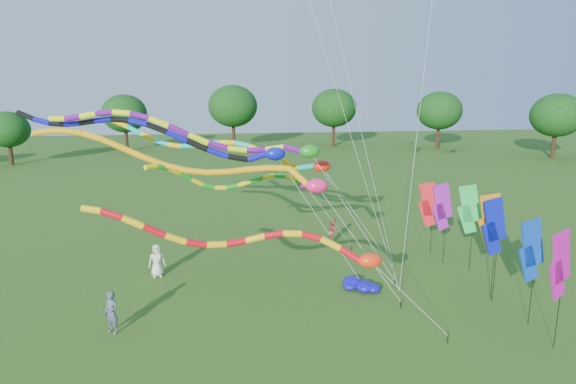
{
  "coord_description": "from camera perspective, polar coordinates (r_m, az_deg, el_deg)",
  "views": [
    {
      "loc": [
        -5.05,
        -14.54,
        9.0
      ],
      "look_at": [
        -2.33,
        4.33,
        4.8
      ],
      "focal_mm": 30.0,
      "sensor_mm": 36.0,
      "label": 1
    }
  ],
  "objects": [
    {
      "name": "ground",
      "position": [
        17.83,
        9.94,
        -18.1
      ],
      "size": [
        160.0,
        160.0,
        0.0
      ],
      "primitive_type": "plane",
      "color": "#245516",
      "rests_on": "ground"
    },
    {
      "name": "tree_ring",
      "position": [
        14.3,
        22.82,
        -2.7
      ],
      "size": [
        119.45,
        118.71,
        9.62
      ],
      "color": "#382314",
      "rests_on": "ground"
    },
    {
      "name": "tube_kite_red",
      "position": [
        16.9,
        -2.49,
        -6.03
      ],
      "size": [
        12.37,
        1.95,
        5.6
      ],
      "rotation": [
        0.0,
        0.0,
        -0.19
      ],
      "color": "black",
      "rests_on": "ground"
    },
    {
      "name": "tube_kite_orange",
      "position": [
        20.6,
        -9.77,
        3.3
      ],
      "size": [
        15.18,
        5.24,
        7.86
      ],
      "rotation": [
        0.0,
        0.0,
        -0.34
      ],
      "color": "black",
      "rests_on": "ground"
    },
    {
      "name": "tube_kite_purple",
      "position": [
        21.53,
        -9.25,
        6.51
      ],
      "size": [
        15.14,
        3.57,
        8.61
      ],
      "rotation": [
        0.0,
        0.0,
        -0.21
      ],
      "color": "black",
      "rests_on": "ground"
    },
    {
      "name": "tube_kite_blue",
      "position": [
        22.29,
        -13.71,
        6.27
      ],
      "size": [
        15.43,
        5.03,
        8.41
      ],
      "rotation": [
        0.0,
        0.0,
        -0.28
      ],
      "color": "black",
      "rests_on": "ground"
    },
    {
      "name": "tube_kite_cyan",
      "position": [
        24.22,
        -5.86,
        4.85
      ],
      "size": [
        13.63,
        5.47,
        7.8
      ],
      "rotation": [
        0.0,
        0.0,
        -0.34
      ],
      "color": "black",
      "rests_on": "ground"
    },
    {
      "name": "tube_kite_green",
      "position": [
        22.85,
        -4.02,
        1.34
      ],
      "size": [
        10.12,
        4.65,
        6.33
      ],
      "rotation": [
        0.0,
        0.0,
        0.43
      ],
      "color": "black",
      "rests_on": "ground"
    },
    {
      "name": "banner_pole_red",
      "position": [
        26.89,
        16.31,
        -1.42
      ],
      "size": [
        1.09,
        0.56,
        4.05
      ],
      "rotation": [
        0.0,
        0.0,
        -0.43
      ],
      "color": "black",
      "rests_on": "ground"
    },
    {
      "name": "banner_pole_blue_b",
      "position": [
        21.54,
        23.2,
        -3.8
      ],
      "size": [
        1.16,
        0.09,
        4.62
      ],
      "rotation": [
        0.0,
        0.0,
        0.01
      ],
      "color": "black",
      "rests_on": "ground"
    },
    {
      "name": "banner_pole_magenta_b",
      "position": [
        18.71,
        29.54,
        -7.57
      ],
      "size": [
        1.11,
        0.49,
        4.38
      ],
      "rotation": [
        0.0,
        0.0,
        0.36
      ],
      "color": "black",
      "rests_on": "ground"
    },
    {
      "name": "banner_pole_blue_a",
      "position": [
        20.17,
        26.86,
        -6.21
      ],
      "size": [
        1.16,
        0.22,
        4.28
      ],
      "rotation": [
        0.0,
        0.0,
        0.12
      ],
      "color": "black",
      "rests_on": "ground"
    },
    {
      "name": "banner_pole_violet",
      "position": [
        25.6,
        17.8,
        -1.7
      ],
      "size": [
        1.16,
        0.13,
        4.27
      ],
      "rotation": [
        0.0,
        0.0,
        0.04
      ],
      "color": "black",
      "rests_on": "ground"
    },
    {
      "name": "banner_pole_green",
      "position": [
        24.94,
        20.66,
        -1.93
      ],
      "size": [
        1.09,
        0.55,
        4.42
      ],
      "rotation": [
        0.0,
        0.0,
        -0.43
      ],
      "color": "black",
      "rests_on": "ground"
    },
    {
      "name": "banner_pole_orange",
      "position": [
        21.96,
        22.95,
        -3.3
      ],
      "size": [
        1.12,
        0.48,
        4.69
      ],
      "rotation": [
        0.0,
        0.0,
        -0.36
      ],
      "color": "black",
      "rests_on": "ground"
    },
    {
      "name": "blue_nylon_heap",
      "position": [
        22.32,
        9.22,
        -10.92
      ],
      "size": [
        1.32,
        1.64,
        0.51
      ],
      "color": "#110DAF",
      "rests_on": "ground"
    },
    {
      "name": "person_a",
      "position": [
        24.2,
        -15.28,
        -7.84
      ],
      "size": [
        0.86,
        0.63,
        1.6
      ],
      "primitive_type": "imported",
      "rotation": [
        0.0,
        0.0,
        0.17
      ],
      "color": "silver",
      "rests_on": "ground"
    },
    {
      "name": "person_b",
      "position": [
        19.45,
        -20.2,
        -13.25
      ],
      "size": [
        0.72,
        0.68,
        1.65
      ],
      "primitive_type": "imported",
      "rotation": [
        0.0,
        0.0,
        -0.66
      ],
      "color": "#465162",
      "rests_on": "ground"
    },
    {
      "name": "person_c",
      "position": [
        28.09,
        5.37,
        -4.66
      ],
      "size": [
        0.6,
        0.76,
        1.54
      ],
      "primitive_type": "imported",
      "rotation": [
        0.0,
        0.0,
        1.59
      ],
      "color": "brown",
      "rests_on": "ground"
    }
  ]
}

